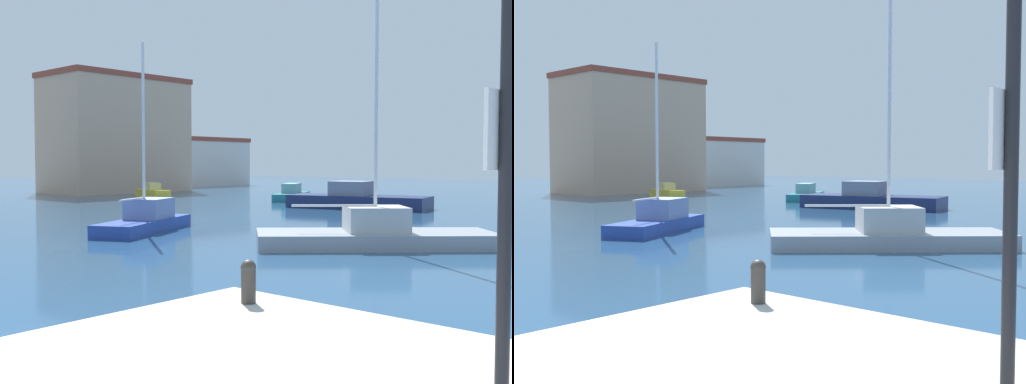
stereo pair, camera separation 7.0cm
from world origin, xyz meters
The scene contains 9 objects.
water centered at (15.00, 20.00, 0.00)m, with size 160.00×160.00×0.00m, color navy.
mooring_bollard centered at (2.43, -2.12, 1.41)m, with size 0.20×0.20×0.56m.
sailboat_blue_near_pier centered at (12.84, 13.38, 0.53)m, with size 6.12×4.20×7.85m.
motorboat_navy_behind_lamppost centered at (29.97, 13.95, 0.57)m, with size 4.90×9.22×1.71m.
motorboat_teal_mid_harbor centered at (33.71, 22.23, 0.44)m, with size 6.11×4.14×1.30m.
motorboat_yellow_far_right centered at (29.25, 33.54, 0.43)m, with size 2.27×4.24×1.20m.
sailboat_grey_inner_mooring centered at (15.12, 3.67, 0.46)m, with size 7.54×7.79×10.27m.
yacht_club centered at (32.42, 43.08, 5.62)m, with size 13.21×7.60×11.22m.
warehouse_block centered at (48.30, 49.59, 2.97)m, with size 13.48×7.19×5.93m.
Camera 1 is at (-3.35, -7.45, 2.92)m, focal length 43.49 mm.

